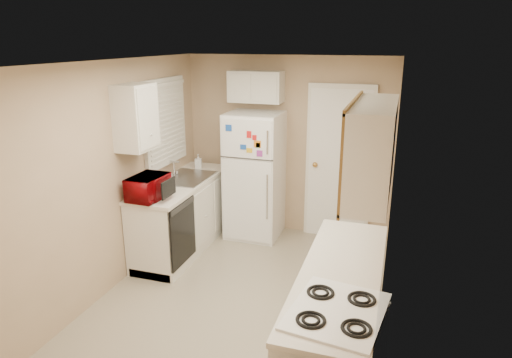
% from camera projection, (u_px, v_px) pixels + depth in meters
% --- Properties ---
extents(floor, '(3.80, 3.80, 0.00)m').
position_uv_depth(floor, '(241.00, 297.00, 4.79)').
color(floor, '#B4A992').
rests_on(floor, ground).
extents(ceiling, '(3.80, 3.80, 0.00)m').
position_uv_depth(ceiling, '(239.00, 62.00, 4.09)').
color(ceiling, white).
rests_on(ceiling, floor).
extents(wall_left, '(3.80, 3.80, 0.00)m').
position_uv_depth(wall_left, '(117.00, 176.00, 4.85)').
color(wall_left, tan).
rests_on(wall_left, floor).
extents(wall_right, '(3.80, 3.80, 0.00)m').
position_uv_depth(wall_right, '(389.00, 204.00, 4.03)').
color(wall_right, tan).
rests_on(wall_right, floor).
extents(wall_back, '(2.80, 2.80, 0.00)m').
position_uv_depth(wall_back, '(288.00, 146.00, 6.17)').
color(wall_back, tan).
rests_on(wall_back, floor).
extents(wall_front, '(2.80, 2.80, 0.00)m').
position_uv_depth(wall_front, '(133.00, 284.00, 2.71)').
color(wall_front, tan).
rests_on(wall_front, floor).
extents(left_counter, '(0.60, 1.80, 0.90)m').
position_uv_depth(left_counter, '(183.00, 215.00, 5.80)').
color(left_counter, silver).
rests_on(left_counter, floor).
extents(dishwasher, '(0.03, 0.58, 0.72)m').
position_uv_depth(dishwasher, '(183.00, 233.00, 5.16)').
color(dishwasher, black).
rests_on(dishwasher, floor).
extents(sink, '(0.54, 0.74, 0.16)m').
position_uv_depth(sink, '(187.00, 181.00, 5.82)').
color(sink, gray).
rests_on(sink, left_counter).
extents(microwave, '(0.48, 0.28, 0.31)m').
position_uv_depth(microwave, '(148.00, 186.00, 5.00)').
color(microwave, '#7A0307').
rests_on(microwave, left_counter).
extents(soap_bottle, '(0.11, 0.11, 0.19)m').
position_uv_depth(soap_bottle, '(198.00, 161.00, 6.20)').
color(soap_bottle, silver).
rests_on(soap_bottle, left_counter).
extents(window_blinds, '(0.10, 0.98, 1.08)m').
position_uv_depth(window_blinds, '(166.00, 122.00, 5.67)').
color(window_blinds, silver).
rests_on(window_blinds, wall_left).
extents(upper_cabinet_left, '(0.30, 0.45, 0.70)m').
position_uv_depth(upper_cabinet_left, '(136.00, 117.00, 4.83)').
color(upper_cabinet_left, silver).
rests_on(upper_cabinet_left, wall_left).
extents(refrigerator, '(0.70, 0.68, 1.69)m').
position_uv_depth(refrigerator, '(255.00, 175.00, 6.10)').
color(refrigerator, white).
rests_on(refrigerator, floor).
extents(cabinet_over_fridge, '(0.70, 0.30, 0.40)m').
position_uv_depth(cabinet_over_fridge, '(256.00, 87.00, 5.91)').
color(cabinet_over_fridge, silver).
rests_on(cabinet_over_fridge, wall_back).
extents(interior_door, '(0.86, 0.06, 2.08)m').
position_uv_depth(interior_door, '(338.00, 164.00, 5.98)').
color(interior_door, white).
rests_on(interior_door, floor).
extents(right_counter, '(0.60, 2.00, 0.90)m').
position_uv_depth(right_counter, '(338.00, 322.00, 3.61)').
color(right_counter, silver).
rests_on(right_counter, floor).
extents(upper_cabinet_right, '(0.30, 1.20, 0.70)m').
position_uv_depth(upper_cabinet_right, '(373.00, 149.00, 3.44)').
color(upper_cabinet_right, silver).
rests_on(upper_cabinet_right, wall_right).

